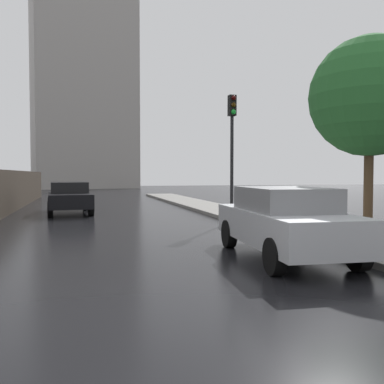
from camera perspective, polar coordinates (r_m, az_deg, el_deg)
ground at (r=5.37m, az=-1.01°, el=-16.54°), size 120.00×120.00×0.00m
car_black_near_kerb at (r=19.76m, az=-16.19°, el=-0.65°), size 2.09×4.68×1.40m
car_silver_mid_road at (r=9.06m, az=12.36°, el=-3.80°), size 2.04×4.43×1.47m
traffic_light at (r=15.68m, az=5.42°, el=7.86°), size 0.26×0.39×4.49m
street_tree_near at (r=13.12m, az=22.82°, el=11.72°), size 3.35×3.35×5.60m
distant_tower at (r=58.43m, az=-14.57°, el=13.34°), size 13.85×12.90×25.87m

